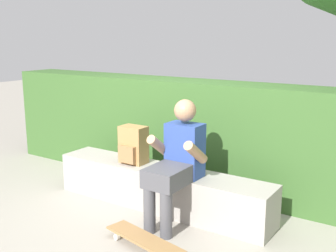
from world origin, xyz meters
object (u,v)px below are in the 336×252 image
(person_skater, at_px, (177,159))
(backpack_on_bench, at_px, (133,145))
(skateboard_near_person, at_px, (144,240))
(bench_main, at_px, (160,188))

(person_skater, height_order, backpack_on_bench, person_skater)
(person_skater, distance_m, skateboard_near_person, 0.80)
(skateboard_near_person, xyz_separation_m, backpack_on_bench, (-0.72, 0.77, 0.54))
(backpack_on_bench, bearing_deg, bench_main, 1.59)
(bench_main, bearing_deg, person_skater, -31.57)
(bench_main, bearing_deg, backpack_on_bench, -178.41)
(bench_main, height_order, backpack_on_bench, backpack_on_bench)
(bench_main, relative_size, backpack_on_bench, 6.07)
(backpack_on_bench, bearing_deg, skateboard_near_person, -47.16)
(bench_main, bearing_deg, skateboard_near_person, -64.27)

